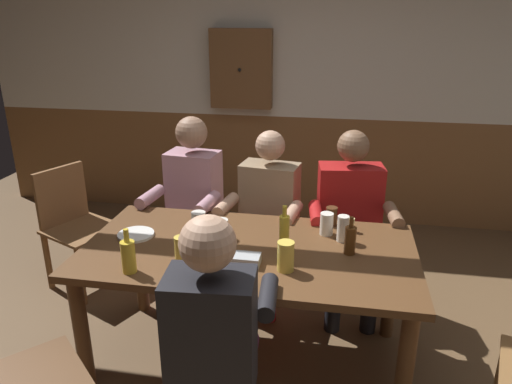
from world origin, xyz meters
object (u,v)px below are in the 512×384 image
person_0 (190,201)px  plate_0 (136,234)px  person_2 (350,216)px  wall_dart_cabinet (241,69)px  pint_glass_2 (221,229)px  person_3 (215,334)px  dining_table (248,264)px  pint_glass_3 (327,224)px  person_1 (266,212)px  pint_glass_4 (201,254)px  condiment_caddy (246,260)px  bottle_2 (128,256)px  pint_glass_5 (332,216)px  bottle_1 (284,231)px  pint_glass_1 (199,224)px  pint_glass_7 (343,229)px  pint_glass_0 (286,256)px  bottle_0 (350,240)px  chair_empty_far_end (75,224)px  table_candle (351,225)px  pint_glass_6 (181,250)px

person_0 → plate_0: person_0 is taller
person_2 → wall_dart_cabinet: (-1.01, 1.41, 0.76)m
pint_glass_2 → plate_0: bearing=-172.5°
person_3 → pint_glass_2: size_ratio=11.37×
dining_table → pint_glass_3: pint_glass_3 is taller
person_1 → plate_0: (-0.64, -0.65, 0.08)m
pint_glass_4 → condiment_caddy: bearing=11.9°
bottle_2 → pint_glass_5: size_ratio=2.00×
bottle_1 → wall_dart_cabinet: wall_dart_cabinet is taller
pint_glass_1 → pint_glass_7: 0.80m
pint_glass_0 → wall_dart_cabinet: size_ratio=0.22×
pint_glass_4 → wall_dart_cabinet: (-0.27, 2.32, 0.65)m
pint_glass_7 → pint_glass_0: bearing=-125.7°
bottle_0 → pint_glass_7: (-0.04, 0.14, -0.01)m
pint_glass_2 → person_1: bearing=74.4°
person_0 → bottle_2: 1.04m
dining_table → bottle_0: bottle_0 is taller
dining_table → pint_glass_5: 0.59m
chair_empty_far_end → bottle_1: size_ratio=3.58×
wall_dart_cabinet → pint_glass_7: bearing=-63.3°
person_2 → table_candle: 0.38m
person_1 → pint_glass_4: person_1 is taller
pint_glass_4 → pint_glass_5: pint_glass_4 is taller
dining_table → condiment_caddy: size_ratio=12.72×
condiment_caddy → pint_glass_2: (-0.20, 0.28, 0.03)m
bottle_2 → wall_dart_cabinet: wall_dart_cabinet is taller
wall_dart_cabinet → pint_glass_2: bearing=-81.6°
pint_glass_5 → pint_glass_2: bearing=-155.3°
person_3 → pint_glass_3: 1.03m
pint_glass_0 → pint_glass_7: 0.46m
person_0 → pint_glass_3: 1.05m
person_2 → bottle_1: (-0.36, -0.65, 0.16)m
person_0 → pint_glass_3: (0.95, -0.44, 0.10)m
bottle_0 → pint_glass_0: bearing=-143.2°
person_2 → wall_dart_cabinet: 1.90m
table_candle → wall_dart_cabinet: 2.16m
pint_glass_2 → pint_glass_3: (0.58, 0.15, 0.01)m
pint_glass_0 → chair_empty_far_end: bearing=152.8°
person_2 → bottle_1: bearing=54.1°
condiment_caddy → bottle_2: bearing=-162.3°
dining_table → person_1: person_1 is taller
chair_empty_far_end → pint_glass_4: size_ratio=7.54×
person_1 → bottle_0: size_ratio=5.74×
person_3 → chair_empty_far_end: bearing=132.0°
person_2 → bottle_2: size_ratio=5.34×
bottle_1 → pint_glass_3: 0.31m
pint_glass_2 → chair_empty_far_end: bearing=156.4°
condiment_caddy → pint_glass_6: pint_glass_6 is taller
dining_table → person_3: bearing=-90.4°
bottle_0 → bottle_2: 1.12m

